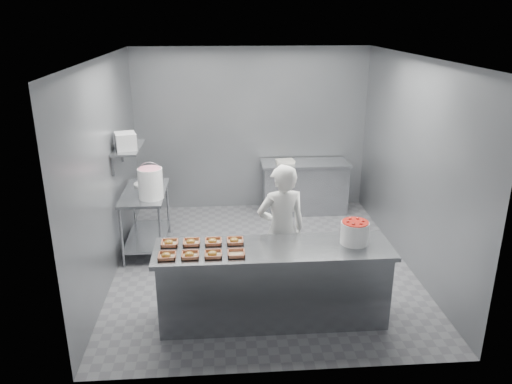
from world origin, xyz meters
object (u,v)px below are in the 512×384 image
tray_3 (236,254)px  strawberry_tub (355,232)px  tray_4 (169,243)px  tray_6 (213,241)px  service_counter (273,284)px  tray_7 (235,241)px  back_counter (304,187)px  tray_0 (167,256)px  worker (281,230)px  appliance (126,141)px  tray_5 (191,242)px  glaze_bucket (151,183)px  tray_2 (213,254)px  prep_table (146,211)px  tray_1 (190,255)px

tray_3 → strawberry_tub: strawberry_tub is taller
tray_4 → tray_6: (0.48, 0.00, 0.00)m
service_counter → tray_4: 1.24m
tray_7 → tray_4: bearing=180.0°
back_counter → tray_0: tray_0 is taller
worker → appliance: size_ratio=5.52×
back_counter → tray_5: bearing=-120.1°
tray_0 → appliance: appliance is taller
tray_0 → glaze_bucket: (-0.37, 1.82, 0.20)m
tray_7 → glaze_bucket: size_ratio=0.36×
tray_2 → tray_6: (0.00, 0.31, 0.00)m
tray_7 → back_counter: bearing=67.0°
tray_0 → tray_4: size_ratio=1.00×
tray_2 → tray_6: size_ratio=1.00×
tray_3 → tray_6: bearing=128.2°
back_counter → tray_2: 3.77m
prep_table → tray_0: 2.19m
tray_3 → tray_1: bearing=-180.0°
strawberry_tub → glaze_bucket: (-2.41, 1.62, 0.08)m
back_counter → appliance: (-2.72, -1.45, 1.22)m
service_counter → strawberry_tub: bearing=2.8°
tray_2 → tray_6: bearing=90.0°
worker → appliance: (-1.98, 1.20, 0.85)m
service_counter → tray_6: (-0.66, 0.15, 0.47)m
tray_1 → tray_5: same height
prep_table → back_counter: (2.55, 1.30, -0.14)m
tray_1 → tray_2: bearing=0.0°
strawberry_tub → back_counter: bearing=90.0°
prep_table → tray_4: bearing=-74.0°
prep_table → worker: worker is taller
tray_6 → worker: worker is taller
back_counter → tray_0: 3.99m
prep_table → tray_0: (0.51, -2.10, 0.33)m
tray_1 → appliance: 2.29m
tray_7 → strawberry_tub: (1.31, -0.11, 0.11)m
tray_2 → appliance: appliance is taller
glaze_bucket → worker: bearing=-32.6°
strawberry_tub → service_counter: bearing=-177.2°
tray_0 → tray_5: (0.24, 0.31, 0.00)m
back_counter → tray_1: (-1.80, -3.40, 0.47)m
tray_0 → tray_2: bearing=0.0°
tray_6 → tray_0: bearing=-147.2°
tray_4 → appliance: bearing=112.6°
tray_2 → strawberry_tub: 1.57m
prep_table → tray_1: size_ratio=6.40×
tray_0 → tray_2: same height
prep_table → appliance: bearing=-138.7°
appliance → tray_0: bearing=-86.9°
service_counter → tray_2: bearing=-166.8°
tray_5 → tray_3: bearing=-32.6°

